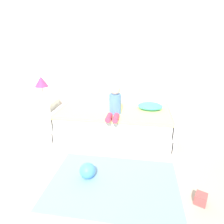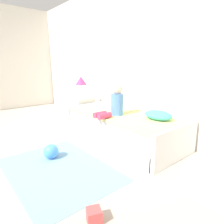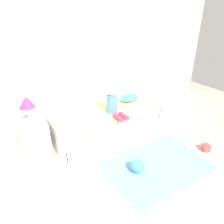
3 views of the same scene
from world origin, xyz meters
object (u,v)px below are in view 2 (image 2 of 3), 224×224
nightstand (82,110)px  bed (123,127)px  table_lamp (81,82)px  child_figure (115,103)px  toy_ball (51,151)px  toy_block (94,216)px  pillow (158,115)px

nightstand → bed: bearing=-1.0°
bed → table_lamp: table_lamp is taller
table_lamp → child_figure: table_lamp is taller
bed → nightstand: size_ratio=3.52×
nightstand → toy_ball: 1.74m
bed → table_lamp: 1.52m
nightstand → toy_ball: size_ratio=2.89×
table_lamp → toy_block: size_ratio=3.78×
child_figure → pillow: (0.60, 0.33, -0.14)m
toy_ball → nightstand: bearing=133.2°
child_figure → bed: bearing=100.0°
bed → pillow: bearing=8.9°
table_lamp → toy_block: bearing=-30.4°
child_figure → nightstand: bearing=169.7°
pillow → child_figure: bearing=-151.2°
pillow → toy_ball: pillow is taller
bed → toy_ball: bed is taller
bed → pillow: size_ratio=4.80×
bed → toy_block: size_ratio=17.72×
pillow → toy_block: bearing=-71.0°
bed → child_figure: (0.04, -0.23, 0.46)m
pillow → toy_block: 1.72m
bed → child_figure: size_ratio=4.14×
pillow → toy_block: pillow is taller
bed → toy_block: (1.17, -1.45, -0.19)m
table_lamp → toy_ball: (1.18, -1.26, -0.83)m
bed → toy_ball: size_ratio=10.17×
bed → toy_block: bed is taller
bed → child_figure: 0.51m
bed → toy_block: 1.87m
nightstand → child_figure: bearing=-10.3°
nightstand → toy_ball: bearing=-46.8°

